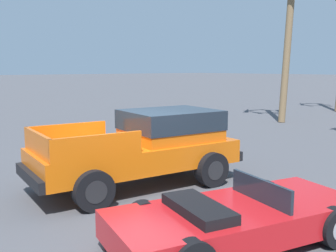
% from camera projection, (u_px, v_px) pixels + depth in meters
% --- Properties ---
extents(ground_plane, '(320.00, 320.00, 0.00)m').
position_uv_depth(ground_plane, '(134.00, 194.00, 8.93)').
color(ground_plane, '#4C4C51').
extents(orange_pickup_truck, '(2.79, 5.36, 1.80)m').
position_uv_depth(orange_pickup_truck, '(150.00, 143.00, 9.62)').
color(orange_pickup_truck, orange).
rests_on(orange_pickup_truck, ground_plane).
extents(red_convertible_car, '(2.68, 4.53, 1.02)m').
position_uv_depth(red_convertible_car, '(236.00, 219.00, 6.40)').
color(red_convertible_car, red).
rests_on(red_convertible_car, ground_plane).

